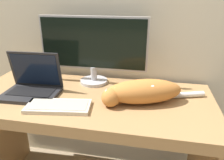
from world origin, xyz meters
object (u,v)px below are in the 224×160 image
monitor (93,48)px  laptop (32,86)px  cat (142,91)px  external_keyboard (58,106)px

monitor → laptop: monitor is taller
cat → laptop: bearing=162.6°
external_keyboard → laptop: bearing=140.7°
monitor → external_keyboard: 0.44m
monitor → external_keyboard: bearing=-103.2°
cat → monitor: bearing=127.1°
monitor → cat: bearing=-34.1°
monitor → cat: monitor is taller
external_keyboard → cat: cat is taller
laptop → external_keyboard: 0.25m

